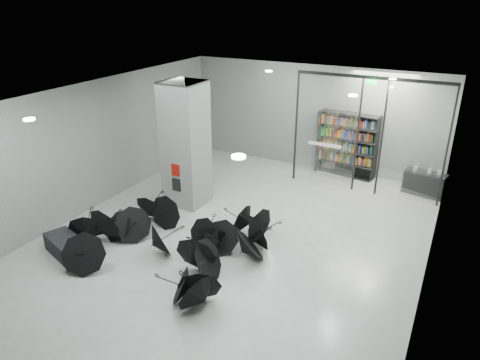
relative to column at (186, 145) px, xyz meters
The scene contains 10 objects.
room 3.31m from the column, 38.66° to the right, with size 14.00×14.02×4.01m.
column is the anchor object (origin of this frame).
fire_cabinet 0.90m from the column, 90.00° to the right, with size 0.28×0.04×0.38m, color #A50A07.
info_panel 1.31m from the column, 90.00° to the right, with size 0.30×0.03×0.42m, color black.
exit_sign 6.18m from the column, 33.96° to the left, with size 0.30×0.06×0.15m, color #0CE533.
glass_partition 6.02m from the column, 35.58° to the left, with size 5.06×0.08×4.00m.
bench 4.68m from the column, 103.63° to the right, with size 1.50×0.64×0.48m, color black.
bookshelf 6.25m from the column, 49.97° to the left, with size 2.19×0.44×2.41m, color black, non-canonical shape.
shop_counter 8.23m from the column, 31.46° to the left, with size 1.35×0.54×0.81m, color black.
umbrella_cluster 3.68m from the column, 60.24° to the right, with size 5.72×4.90×1.30m.
Camera 1 is at (5.14, -9.03, 6.45)m, focal length 33.08 mm.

